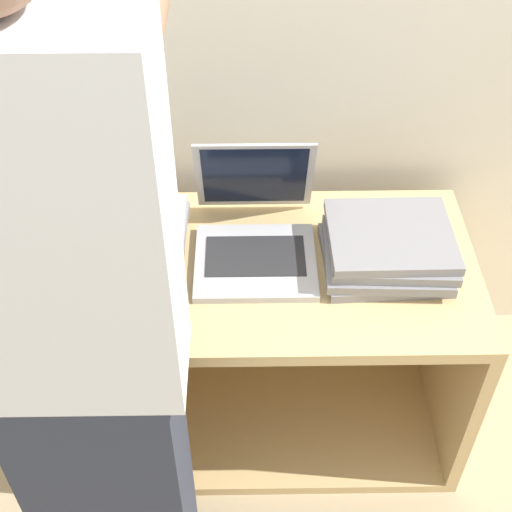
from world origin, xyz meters
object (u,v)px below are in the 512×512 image
(laptop_stack_left, at_px, (121,247))
(laptop_stack_right, at_px, (388,248))
(laptop_open, at_px, (255,233))
(person, at_px, (78,353))

(laptop_stack_left, height_order, laptop_stack_right, laptop_stack_left)
(laptop_stack_left, bearing_deg, laptop_open, 9.85)
(laptop_open, relative_size, laptop_stack_left, 1.09)
(laptop_stack_right, height_order, person, person)
(laptop_open, relative_size, laptop_stack_right, 1.10)
(laptop_stack_left, height_order, person, person)
(laptop_stack_right, distance_m, person, 0.88)
(laptop_stack_left, relative_size, person, 0.19)
(laptop_stack_left, distance_m, laptop_stack_right, 0.69)
(laptop_open, xyz_separation_m, laptop_stack_right, (0.34, -0.06, -0.00))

